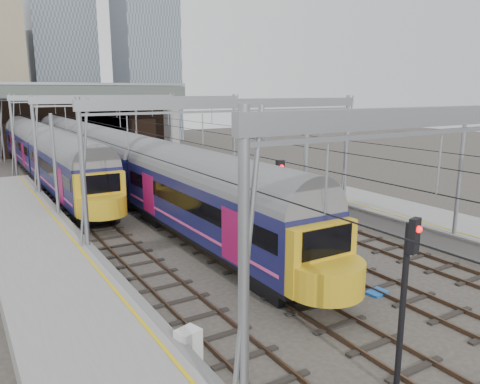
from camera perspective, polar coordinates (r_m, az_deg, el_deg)
ground at (r=20.73m, az=11.19°, el=-11.48°), size 160.00×160.00×0.00m
platform_left at (r=18.27m, az=-19.90°, el=-13.47°), size 4.32×55.00×1.12m
tracks at (r=32.69m, az=-6.83°, el=-2.46°), size 14.40×80.00×0.22m
overhead_line at (r=37.68m, az=-11.27°, el=9.42°), size 16.80×80.00×8.00m
retaining_wall at (r=67.44m, az=-19.21°, el=8.20°), size 28.00×2.75×9.00m
overbridge at (r=61.24m, az=-19.46°, el=10.60°), size 28.00×3.00×9.25m
city_skyline at (r=86.22m, az=-21.74°, el=17.26°), size 37.50×27.50×60.00m
train_main at (r=49.54m, az=-18.41°, el=5.12°), size 3.11×71.78×5.24m
train_second at (r=54.88m, az=-23.98°, el=5.32°), size 3.10×53.76×5.24m
signal_near_left at (r=13.28m, az=19.59°, el=-10.88°), size 0.40×0.48×5.10m
signal_near_centre at (r=20.58m, az=4.64°, el=-1.65°), size 0.39×0.48×5.35m
relay_cabinet at (r=14.79m, az=-6.30°, el=-18.65°), size 0.80×0.73×1.35m
equip_cover_a at (r=21.42m, az=8.14°, el=-10.40°), size 1.08×0.85×0.11m
equip_cover_b at (r=29.16m, az=-4.00°, el=-4.16°), size 0.84×0.61×0.09m
equip_cover_c at (r=20.67m, az=16.34°, el=-11.67°), size 0.98×0.75×0.11m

